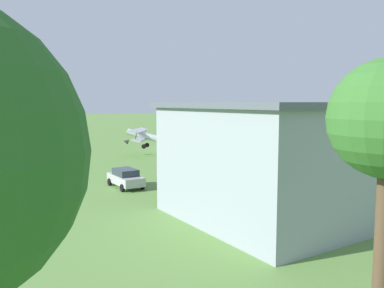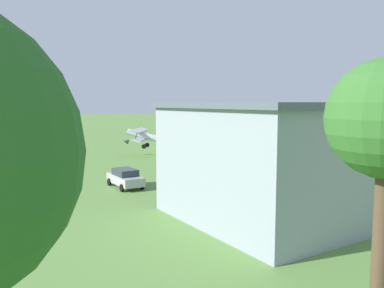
{
  "view_description": "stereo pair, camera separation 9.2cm",
  "coord_description": "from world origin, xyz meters",
  "px_view_note": "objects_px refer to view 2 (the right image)",
  "views": [
    {
      "loc": [
        27.4,
        57.22,
        7.48
      ],
      "look_at": [
        4.2,
        15.11,
        2.38
      ],
      "focal_mm": 36.66,
      "sensor_mm": 36.0,
      "label": 1
    },
    {
      "loc": [
        27.32,
        57.26,
        7.48
      ],
      "look_at": [
        4.2,
        15.11,
        2.38
      ],
      "focal_mm": 36.66,
      "sensor_mm": 36.0,
      "label": 2
    }
  ],
  "objects_px": {
    "car_silver": "(125,178)",
    "car_white": "(33,181)",
    "person_near_hangar_door": "(163,174)",
    "windsock": "(258,110)",
    "hangar": "(368,150)",
    "biplane": "(145,136)",
    "person_at_fence_line": "(207,160)",
    "person_watching_takeoff": "(318,150)",
    "person_beside_truck": "(222,162)",
    "person_crossing_taxiway": "(228,160)",
    "car_orange": "(340,154)"
  },
  "relations": [
    {
      "from": "person_watching_takeoff",
      "to": "windsock",
      "type": "relative_size",
      "value": 0.27
    },
    {
      "from": "hangar",
      "to": "biplane",
      "type": "height_order",
      "value": "hangar"
    },
    {
      "from": "car_silver",
      "to": "person_at_fence_line",
      "type": "bearing_deg",
      "value": -152.28
    },
    {
      "from": "car_silver",
      "to": "person_crossing_taxiway",
      "type": "bearing_deg",
      "value": -161.43
    },
    {
      "from": "car_silver",
      "to": "car_white",
      "type": "height_order",
      "value": "car_white"
    },
    {
      "from": "car_white",
      "to": "windsock",
      "type": "bearing_deg",
      "value": -144.56
    },
    {
      "from": "person_crossing_taxiway",
      "to": "person_beside_truck",
      "type": "relative_size",
      "value": 1.09
    },
    {
      "from": "hangar",
      "to": "windsock",
      "type": "xyz_separation_m",
      "value": [
        -31.53,
        -53.56,
        2.07
      ]
    },
    {
      "from": "car_silver",
      "to": "person_near_hangar_door",
      "type": "distance_m",
      "value": 3.78
    },
    {
      "from": "person_at_fence_line",
      "to": "windsock",
      "type": "xyz_separation_m",
      "value": [
        -34.68,
        -34.33,
        5.06
      ]
    },
    {
      "from": "car_silver",
      "to": "person_at_fence_line",
      "type": "height_order",
      "value": "car_silver"
    },
    {
      "from": "person_at_fence_line",
      "to": "windsock",
      "type": "relative_size",
      "value": 0.23
    },
    {
      "from": "biplane",
      "to": "car_white",
      "type": "xyz_separation_m",
      "value": [
        16.69,
        16.12,
        -1.95
      ]
    },
    {
      "from": "biplane",
      "to": "car_silver",
      "type": "xyz_separation_m",
      "value": [
        9.28,
        18.2,
        -1.97
      ]
    },
    {
      "from": "biplane",
      "to": "windsock",
      "type": "distance_m",
      "value": 44.03
    },
    {
      "from": "biplane",
      "to": "person_near_hangar_door",
      "type": "relative_size",
      "value": 4.67
    },
    {
      "from": "hangar",
      "to": "car_silver",
      "type": "xyz_separation_m",
      "value": [
        15.43,
        -12.77,
        -2.9
      ]
    },
    {
      "from": "hangar",
      "to": "car_white",
      "type": "bearing_deg",
      "value": -33.03
    },
    {
      "from": "car_silver",
      "to": "car_white",
      "type": "bearing_deg",
      "value": -15.66
    },
    {
      "from": "person_beside_truck",
      "to": "car_white",
      "type": "bearing_deg",
      "value": 6.17
    },
    {
      "from": "person_near_hangar_door",
      "to": "windsock",
      "type": "distance_m",
      "value": 59.49
    },
    {
      "from": "person_near_hangar_door",
      "to": "person_watching_takeoff",
      "type": "distance_m",
      "value": 26.98
    },
    {
      "from": "biplane",
      "to": "person_watching_takeoff",
      "type": "bearing_deg",
      "value": 149.91
    },
    {
      "from": "car_silver",
      "to": "car_white",
      "type": "distance_m",
      "value": 7.7
    },
    {
      "from": "car_silver",
      "to": "person_at_fence_line",
      "type": "relative_size",
      "value": 2.93
    },
    {
      "from": "biplane",
      "to": "person_near_hangar_door",
      "type": "height_order",
      "value": "biplane"
    },
    {
      "from": "hangar",
      "to": "car_silver",
      "type": "bearing_deg",
      "value": -39.62
    },
    {
      "from": "biplane",
      "to": "windsock",
      "type": "height_order",
      "value": "windsock"
    },
    {
      "from": "hangar",
      "to": "car_white",
      "type": "height_order",
      "value": "hangar"
    },
    {
      "from": "car_orange",
      "to": "windsock",
      "type": "distance_m",
      "value": 43.21
    },
    {
      "from": "car_silver",
      "to": "person_near_hangar_door",
      "type": "relative_size",
      "value": 2.82
    },
    {
      "from": "person_watching_takeoff",
      "to": "car_orange",
      "type": "bearing_deg",
      "value": 80.16
    },
    {
      "from": "hangar",
      "to": "person_near_hangar_door",
      "type": "relative_size",
      "value": 20.11
    },
    {
      "from": "windsock",
      "to": "person_near_hangar_door",
      "type": "bearing_deg",
      "value": 43.25
    },
    {
      "from": "car_silver",
      "to": "person_beside_truck",
      "type": "xyz_separation_m",
      "value": [
        -12.98,
        -4.28,
        -0.1
      ]
    },
    {
      "from": "person_near_hangar_door",
      "to": "person_watching_takeoff",
      "type": "bearing_deg",
      "value": -167.19
    },
    {
      "from": "car_orange",
      "to": "person_beside_truck",
      "type": "height_order",
      "value": "car_orange"
    },
    {
      "from": "car_orange",
      "to": "car_silver",
      "type": "distance_m",
      "value": 29.35
    },
    {
      "from": "hangar",
      "to": "person_at_fence_line",
      "type": "height_order",
      "value": "hangar"
    },
    {
      "from": "person_near_hangar_door",
      "to": "person_at_fence_line",
      "type": "distance_m",
      "value": 10.58
    },
    {
      "from": "hangar",
      "to": "person_beside_truck",
      "type": "distance_m",
      "value": 17.49
    },
    {
      "from": "person_at_fence_line",
      "to": "biplane",
      "type": "bearing_deg",
      "value": -75.65
    },
    {
      "from": "car_white",
      "to": "person_at_fence_line",
      "type": "bearing_deg",
      "value": -167.48
    },
    {
      "from": "person_near_hangar_door",
      "to": "windsock",
      "type": "bearing_deg",
      "value": -136.75
    },
    {
      "from": "person_beside_truck",
      "to": "person_at_fence_line",
      "type": "relative_size",
      "value": 0.99
    },
    {
      "from": "hangar",
      "to": "car_white",
      "type": "relative_size",
      "value": 7.15
    },
    {
      "from": "person_beside_truck",
      "to": "person_crossing_taxiway",
      "type": "bearing_deg",
      "value": -157.78
    },
    {
      "from": "car_white",
      "to": "person_at_fence_line",
      "type": "xyz_separation_m",
      "value": [
        -19.7,
        -4.37,
        -0.11
      ]
    },
    {
      "from": "person_beside_truck",
      "to": "person_at_fence_line",
      "type": "height_order",
      "value": "person_at_fence_line"
    },
    {
      "from": "person_near_hangar_door",
      "to": "person_at_fence_line",
      "type": "xyz_separation_m",
      "value": [
        -8.5,
        -6.29,
        -0.03
      ]
    }
  ]
}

